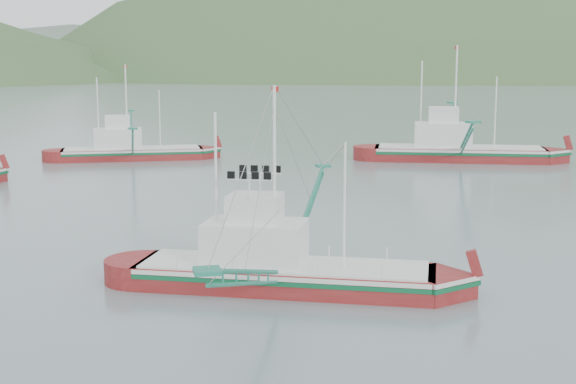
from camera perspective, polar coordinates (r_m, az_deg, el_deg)
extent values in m
plane|color=slate|center=(34.89, 2.01, -6.77)|extent=(1200.00, 1200.00, 0.00)
cube|color=maroon|center=(34.59, -0.25, -6.62)|extent=(13.09, 7.98, 1.70)
cube|color=silver|center=(34.40, -0.25, -5.46)|extent=(12.88, 7.95, 0.19)
cube|color=#0C5630|center=(34.45, -0.25, -5.80)|extent=(12.89, 7.96, 0.19)
cube|color=silver|center=(34.35, -0.25, -5.19)|extent=(12.44, 7.58, 0.10)
cube|color=silver|center=(34.40, -2.34, -3.65)|extent=(4.97, 4.13, 1.87)
cube|color=silver|center=(34.08, -2.36, -1.14)|extent=(2.75, 2.57, 1.19)
cylinder|color=white|center=(33.68, -0.97, 1.09)|extent=(0.14, 0.14, 7.65)
cylinder|color=white|center=(34.37, -5.13, 0.25)|extent=(0.12, 0.12, 6.50)
cylinder|color=white|center=(33.41, 4.05, -1.00)|extent=(0.10, 0.10, 5.36)
cube|color=maroon|center=(80.50, -10.98, 2.41)|extent=(13.65, 3.71, 1.82)
cube|color=silver|center=(80.41, -11.00, 2.96)|extent=(13.37, 3.78, 0.20)
cube|color=#0C5630|center=(80.44, -10.99, 2.80)|extent=(13.37, 3.80, 0.20)
cube|color=silver|center=(80.39, -11.00, 3.09)|extent=(12.96, 3.53, 0.11)
cube|color=silver|center=(80.30, -11.99, 3.73)|extent=(4.56, 2.93, 2.00)
cube|color=silver|center=(80.16, -12.03, 4.90)|extent=(2.37, 2.01, 1.27)
cylinder|color=white|center=(80.06, -11.42, 5.95)|extent=(0.15, 0.15, 8.18)
cylinder|color=white|center=(80.15, -13.36, 5.45)|extent=(0.13, 0.13, 6.95)
cylinder|color=white|center=(80.20, -9.11, 5.15)|extent=(0.11, 0.11, 5.72)
cube|color=maroon|center=(79.72, 12.08, 2.34)|extent=(16.80, 9.67, 2.17)
cube|color=silver|center=(79.62, 12.10, 3.00)|extent=(16.52, 9.64, 0.24)
cube|color=#0C5630|center=(79.65, 12.09, 2.80)|extent=(16.53, 9.66, 0.24)
cube|color=silver|center=(79.60, 12.11, 3.15)|extent=(15.96, 9.19, 0.13)
cube|color=silver|center=(79.39, 10.96, 4.00)|extent=(6.30, 5.13, 2.39)
cube|color=silver|center=(79.24, 11.00, 5.41)|extent=(3.47, 3.21, 1.52)
cylinder|color=white|center=(79.20, 11.83, 6.64)|extent=(0.17, 0.17, 9.78)
cylinder|color=white|center=(79.11, 9.44, 6.18)|extent=(0.15, 0.15, 8.31)
cylinder|color=white|center=(79.59, 14.54, 5.50)|extent=(0.13, 0.13, 6.84)
ellipsoid|color=#3A5A2E|center=(524.91, 16.69, 7.93)|extent=(684.00, 432.00, 306.00)
ellipsoid|color=slate|center=(593.85, -8.08, 8.35)|extent=(960.00, 400.00, 240.00)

